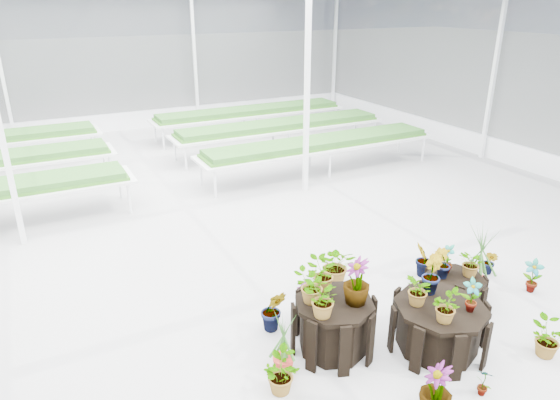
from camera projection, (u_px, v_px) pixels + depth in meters
name	position (u px, v px, depth m)	size (l,w,h in m)	color
ground_plane	(263.00, 311.00, 7.22)	(24.00, 24.00, 0.00)	gray
greenhouse_shell	(261.00, 163.00, 6.37)	(18.00, 24.00, 4.50)	white
steel_frame	(261.00, 163.00, 6.37)	(18.00, 24.00, 4.50)	silver
nursery_benches	(144.00, 155.00, 12.99)	(16.00, 7.00, 0.84)	silver
plinth_tall	(333.00, 325.00, 6.32)	(1.04, 1.04, 0.71)	black
plinth_mid	(438.00, 327.00, 6.35)	(1.21, 1.21, 0.64)	black
plinth_low	(454.00, 289.00, 7.40)	(0.89, 0.89, 0.40)	black
nursery_plants	(388.00, 293.00, 6.68)	(4.77, 3.36, 1.32)	#2A5720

